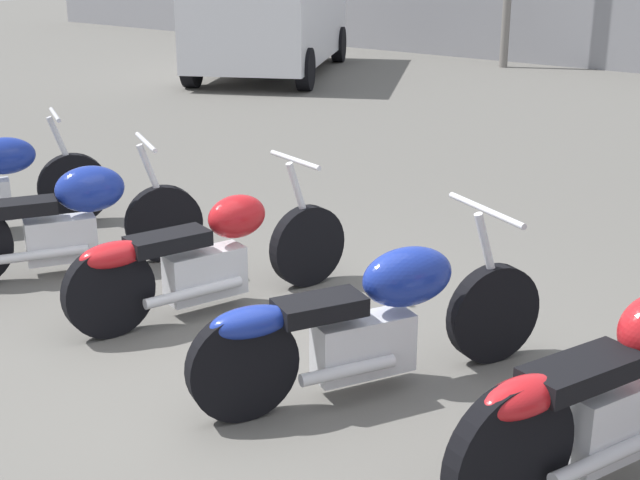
{
  "coord_description": "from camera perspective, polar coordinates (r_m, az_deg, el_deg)",
  "views": [
    {
      "loc": [
        3.21,
        -3.39,
        2.39
      ],
      "look_at": [
        0.0,
        0.61,
        0.65
      ],
      "focal_mm": 50.0,
      "sensor_mm": 36.0,
      "label": 1
    }
  ],
  "objects": [
    {
      "name": "ground_plane",
      "position": [
        5.24,
        -4.22,
        -8.43
      ],
      "size": [
        60.0,
        60.0,
        0.0
      ],
      "primitive_type": "plane",
      "color": "#5B5954"
    },
    {
      "name": "motorcycle_slot_1",
      "position": [
        6.84,
        -16.0,
        1.3
      ],
      "size": [
        1.1,
        1.8,
        0.97
      ],
      "rotation": [
        0.0,
        0.0,
        -0.5
      ],
      "color": "black",
      "rests_on": "ground_plane"
    },
    {
      "name": "motorcycle_slot_2",
      "position": [
        5.95,
        -7.27,
        -1.0
      ],
      "size": [
        0.81,
        2.05,
        0.96
      ],
      "rotation": [
        0.0,
        0.0,
        -0.28
      ],
      "color": "black",
      "rests_on": "ground_plane"
    },
    {
      "name": "motorcycle_slot_3",
      "position": [
        4.88,
        3.32,
        -5.08
      ],
      "size": [
        1.13,
        2.0,
        0.97
      ],
      "rotation": [
        0.0,
        0.0,
        -0.45
      ],
      "color": "black",
      "rests_on": "ground_plane"
    },
    {
      "name": "parked_van",
      "position": [
        16.77,
        -3.13,
        14.38
      ],
      "size": [
        4.15,
        5.25,
        1.99
      ],
      "rotation": [
        0.0,
        0.0,
        0.51
      ],
      "color": "silver",
      "rests_on": "ground_plane"
    },
    {
      "name": "motorcycle_slot_4",
      "position": [
        4.3,
        18.62,
        -9.19
      ],
      "size": [
        0.88,
        2.02,
        1.04
      ],
      "rotation": [
        0.0,
        0.0,
        -0.32
      ],
      "color": "black",
      "rests_on": "ground_plane"
    }
  ]
}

